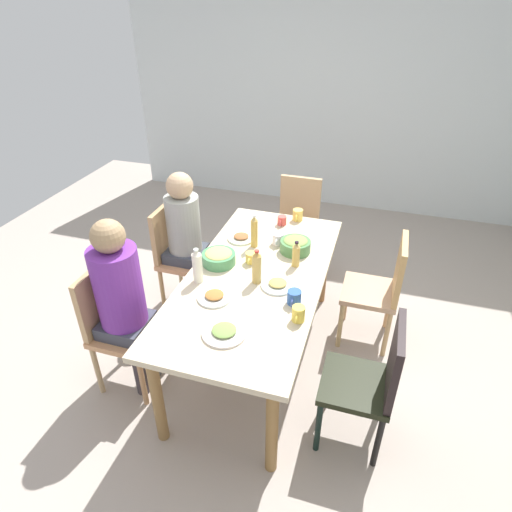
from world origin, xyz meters
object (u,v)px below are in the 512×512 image
plate_3 (214,296)px  dining_table (256,285)px  chair_0 (297,220)px  person_4 (186,231)px  plate_1 (278,284)px  bottle_1 (257,267)px  person_2 (121,294)px  cup_0 (294,297)px  chair_2 (115,322)px  plate_2 (224,332)px  bottle_2 (254,232)px  plate_0 (241,238)px  bottle_3 (296,255)px  chair_1 (382,286)px  chair_3 (371,379)px  cup_3 (298,215)px  chair_4 (178,251)px  bowl_0 (295,245)px  cup_5 (278,239)px  cup_1 (298,314)px  bottle_0 (197,266)px  cup_4 (251,258)px  cup_2 (282,221)px  bowl_1 (219,257)px

plate_3 → dining_table: bearing=151.6°
chair_0 → person_4: size_ratio=0.74×
plate_1 → bottle_1: (-0.01, -0.14, 0.10)m
person_2 → plate_1: bearing=113.0°
person_2 → cup_0: (-0.24, 1.05, 0.03)m
chair_2 → plate_2: chair_2 is taller
bottle_2 → plate_0: bearing=-118.7°
chair_0 → bottle_3: 1.19m
chair_1 → chair_3: 0.93m
cup_3 → plate_0: bearing=-38.1°
chair_2 → chair_4: 0.93m
plate_0 → bottle_2: bearing=61.3°
chair_4 → person_4: bearing=90.0°
cup_3 → bowl_0: bearing=10.6°
dining_table → cup_5: bearing=175.2°
chair_4 → plate_0: chair_4 is taller
dining_table → bottle_1: bottle_1 is taller
chair_1 → chair_3: bearing=0.0°
cup_1 → bottle_0: (-0.19, -0.71, 0.07)m
cup_4 → chair_1: bearing=110.0°
chair_0 → chair_3: bearing=25.0°
chair_0 → bottle_2: 1.03m
person_2 → bottle_1: (-0.39, 0.76, 0.10)m
plate_0 → cup_2: size_ratio=1.92×
person_4 → bottle_0: 0.77m
plate_2 → bottle_0: bottle_0 is taller
chair_3 → bottle_0: (-0.29, -1.17, 0.35)m
chair_0 → chair_1: size_ratio=1.00×
cup_4 → bottle_0: (0.31, -0.26, 0.08)m
plate_2 → bottle_2: (-0.96, -0.12, 0.11)m
chair_2 → bottle_3: bottle_3 is taller
bowl_0 → cup_3: (-0.49, -0.09, -0.01)m
bottle_3 → person_2: bearing=-55.8°
chair_4 → bowl_0: (0.09, 1.01, 0.29)m
cup_4 → person_4: bearing=-116.6°
plate_3 → cup_2: bearing=171.5°
chair_1 → chair_2: bearing=-60.6°
plate_0 → cup_1: 1.01m
chair_0 → bottle_0: 1.56m
plate_2 → bottle_0: (-0.42, -0.34, 0.10)m
bowl_0 → bottle_1: size_ratio=0.91×
plate_3 → bottle_2: 0.68m
cup_5 → cup_2: bearing=-170.8°
person_4 → bottle_3: size_ratio=6.34×
bottle_0 → bowl_0: bearing=136.3°
bowl_1 → bottle_2: bearing=150.7°
bottle_2 → dining_table: bearing=19.1°
chair_2 → plate_1: (-0.39, 1.00, 0.25)m
chair_0 → person_4: (0.84, -0.73, 0.21)m
dining_table → cup_5: cup_5 is taller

